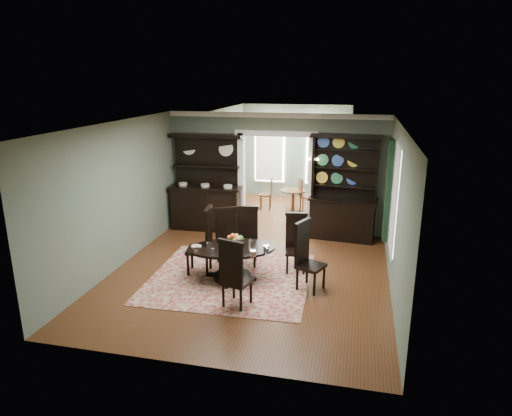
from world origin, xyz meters
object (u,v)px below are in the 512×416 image
Objects in this scene: dining_table at (232,257)px; sideboard at (207,196)px; welsh_dresser at (343,202)px; parlor_table at (293,198)px.

sideboard reaches higher than dining_table.
sideboard is at bearing -173.95° from welsh_dresser.
welsh_dresser reaches higher than parlor_table.
welsh_dresser reaches higher than dining_table.
sideboard is 3.38× the size of parlor_table.
dining_table is 4.84m from parlor_table.
sideboard is (-1.49, 2.88, 0.40)m from dining_table.
welsh_dresser is 2.49m from parlor_table.
dining_table is 3.27m from sideboard.
parlor_table is (-1.50, 1.92, -0.48)m from welsh_dresser.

